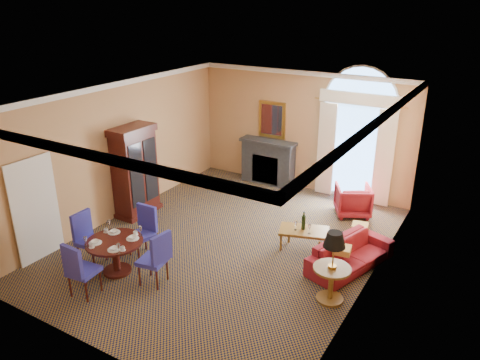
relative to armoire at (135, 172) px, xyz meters
The scene contains 12 objects.
ground 2.92m from the armoire, ahead, with size 7.50×7.50×0.00m, color #101635.
room_envelope 3.10m from the armoire, 10.41° to the left, with size 6.04×7.52×3.45m.
armoire is the anchor object (origin of this frame).
dining_table 2.71m from the armoire, 56.33° to the right, with size 1.08×1.08×0.88m.
dining_chair_north 2.09m from the armoire, 43.25° to the right, with size 0.60×0.60×1.05m.
dining_chair_south 3.49m from the armoire, 64.05° to the right, with size 0.51×0.52×1.05m.
dining_chair_east 3.25m from the armoire, 41.12° to the right, with size 0.54×0.54×1.05m.
dining_chair_west 2.36m from the armoire, 72.21° to the right, with size 0.52×0.52×1.05m.
sofa 5.33m from the armoire, ahead, with size 1.92×0.75×0.56m, color maroon.
armchair 5.28m from the armoire, 29.73° to the left, with size 0.79×0.82×0.74m, color maroon.
coffee_table 4.30m from the armoire, ahead, with size 1.13×0.85×0.90m.
side_table 5.41m from the armoire, 10.14° to the right, with size 0.66×0.66×1.30m.
Camera 1 is at (4.76, -7.48, 4.99)m, focal length 35.00 mm.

